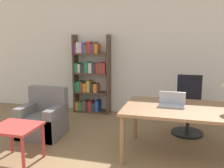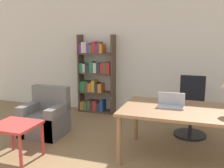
{
  "view_description": "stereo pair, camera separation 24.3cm",
  "coord_description": "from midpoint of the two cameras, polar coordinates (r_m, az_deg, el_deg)",
  "views": [
    {
      "loc": [
        0.94,
        -1.17,
        1.74
      ],
      "look_at": [
        -0.13,
        2.75,
        0.98
      ],
      "focal_mm": 42.0,
      "sensor_mm": 36.0,
      "label": 1
    },
    {
      "loc": [
        1.18,
        -1.1,
        1.74
      ],
      "look_at": [
        -0.13,
        2.75,
        0.98
      ],
      "focal_mm": 42.0,
      "sensor_mm": 36.0,
      "label": 2
    }
  ],
  "objects": [
    {
      "name": "bookshelf",
      "position": [
        5.95,
        -5.98,
        1.5
      ],
      "size": [
        0.83,
        0.28,
        1.76
      ],
      "color": "#4C3828",
      "rests_on": "ground_plane"
    },
    {
      "name": "wall_back",
      "position": [
        5.77,
        4.74,
        6.64
      ],
      "size": [
        8.0,
        0.06,
        2.7
      ],
      "color": "beige",
      "rests_on": "ground_plane"
    },
    {
      "name": "laptop",
      "position": [
        3.86,
        11.18,
        -4.04
      ],
      "size": [
        0.37,
        0.21,
        0.21
      ],
      "color": "#B2B2B7",
      "rests_on": "desk"
    },
    {
      "name": "armchair",
      "position": [
        4.81,
        -16.16,
        -7.51
      ],
      "size": [
        0.71,
        0.66,
        0.84
      ],
      "color": "#66605B",
      "rests_on": "ground_plane"
    },
    {
      "name": "side_table_blue",
      "position": [
        3.9,
        -21.91,
        -9.6
      ],
      "size": [
        0.6,
        0.57,
        0.53
      ],
      "color": "#B2332D",
      "rests_on": "ground_plane"
    },
    {
      "name": "office_chair",
      "position": [
        4.86,
        14.92,
        -5.16
      ],
      "size": [
        0.56,
        0.56,
        1.04
      ],
      "color": "black",
      "rests_on": "ground_plane"
    },
    {
      "name": "desk",
      "position": [
        3.84,
        13.32,
        -6.17
      ],
      "size": [
        1.65,
        1.08,
        0.73
      ],
      "color": "olive",
      "rests_on": "ground_plane"
    }
  ]
}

